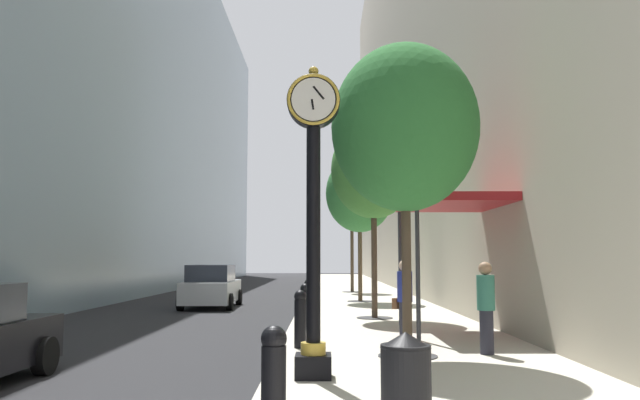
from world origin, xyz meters
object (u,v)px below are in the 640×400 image
(car_silver_mid, at_px, (211,287))
(bollard_fourth, at_px, (305,305))
(bollard_third, at_px, (300,318))
(trash_bin, at_px, (406,382))
(pedestrian_walking, at_px, (405,297))
(pedestrian_by_clock, at_px, (486,305))
(street_clock, at_px, (313,203))
(street_tree_mid_far, at_px, (360,194))
(street_tree_near, at_px, (405,128))
(street_tree_mid_near, at_px, (373,170))
(street_tree_far, at_px, (352,206))
(bollard_nearest, at_px, (274,384))
(bollard_fifth, at_px, (308,297))

(car_silver_mid, bearing_deg, bollard_fourth, -65.54)
(bollard_third, relative_size, trash_bin, 1.11)
(pedestrian_walking, distance_m, pedestrian_by_clock, 2.42)
(street_clock, xyz_separation_m, street_tree_mid_far, (1.72, 16.92, 1.93))
(street_tree_near, relative_size, car_silver_mid, 1.34)
(bollard_third, distance_m, pedestrian_by_clock, 3.68)
(bollard_third, relative_size, street_tree_mid_far, 0.19)
(street_tree_near, xyz_separation_m, pedestrian_walking, (0.26, 2.31, -3.35))
(street_tree_mid_near, relative_size, trash_bin, 5.80)
(bollard_fourth, relative_size, street_tree_near, 0.20)
(trash_bin, bearing_deg, street_tree_far, 88.51)
(bollard_nearest, height_order, pedestrian_by_clock, pedestrian_by_clock)
(bollard_third, bearing_deg, street_tree_near, -28.21)
(bollard_fourth, relative_size, pedestrian_walking, 0.66)
(bollard_third, xyz_separation_m, street_tree_far, (2.04, 21.18, 4.08))
(trash_bin, bearing_deg, pedestrian_walking, 82.64)
(street_tree_mid_far, xyz_separation_m, pedestrian_walking, (0.26, -12.53, -3.65))
(bollard_fourth, relative_size, trash_bin, 1.11)
(street_tree_far, bearing_deg, bollard_nearest, -94.17)
(street_tree_mid_far, bearing_deg, street_tree_mid_near, -90.00)
(street_clock, relative_size, trash_bin, 4.62)
(bollard_third, xyz_separation_m, street_tree_near, (2.04, -1.09, 3.69))
(pedestrian_by_clock, bearing_deg, street_tree_mid_far, 96.03)
(pedestrian_walking, bearing_deg, street_clock, -114.20)
(bollard_fifth, height_order, street_tree_mid_near, street_tree_mid_near)
(bollard_third, distance_m, pedestrian_walking, 2.62)
(street_tree_near, xyz_separation_m, street_tree_far, (0.00, 22.27, 0.39))
(bollard_third, relative_size, street_tree_far, 0.20)
(pedestrian_by_clock, bearing_deg, trash_bin, -112.48)
(street_clock, distance_m, street_tree_near, 3.14)
(street_clock, height_order, pedestrian_by_clock, street_clock)
(bollard_nearest, relative_size, street_tree_near, 0.20)
(street_tree_mid_far, bearing_deg, bollard_fourth, -101.09)
(street_tree_far, bearing_deg, bollard_third, -95.49)
(street_tree_near, height_order, trash_bin, street_tree_near)
(street_tree_near, bearing_deg, car_silver_mid, 114.49)
(bollard_nearest, relative_size, pedestrian_walking, 0.66)
(bollard_fifth, distance_m, street_tree_near, 8.88)
(street_tree_mid_far, xyz_separation_m, pedestrian_by_clock, (1.54, -14.58, -3.67))
(bollard_nearest, distance_m, bollard_fourth, 10.10)
(pedestrian_walking, bearing_deg, pedestrian_by_clock, -57.94)
(street_tree_near, bearing_deg, street_tree_far, 90.00)
(street_tree_far, relative_size, pedestrian_walking, 3.32)
(bollard_third, distance_m, street_tree_mid_far, 14.46)
(bollard_fourth, xyz_separation_m, street_tree_near, (2.04, -4.46, 3.69))
(bollard_third, height_order, pedestrian_walking, pedestrian_walking)
(street_clock, xyz_separation_m, bollard_fourth, (-0.32, 6.53, -2.06))
(bollard_fifth, bearing_deg, street_clock, -88.15)
(bollard_nearest, bearing_deg, street_clock, 84.87)
(street_tree_mid_near, distance_m, car_silver_mid, 9.28)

